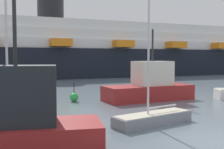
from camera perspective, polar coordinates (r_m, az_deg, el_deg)
ground_plane at (r=13.49m, az=21.93°, el=-12.99°), size 600.00×600.00×0.00m
sailboat_1 at (r=15.84m, az=8.60°, el=-8.76°), size 5.15×2.73×7.94m
sailboat_2 at (r=15.87m, az=-22.30°, el=-8.90°), size 5.31×2.52×8.62m
fishing_boat_2 at (r=11.89m, az=-20.42°, el=-8.91°), size 7.90×3.46×6.15m
fishing_boat_3 at (r=24.57m, az=7.88°, el=-2.43°), size 8.39×3.94×6.29m
channel_buoy_1 at (r=23.67m, az=-7.93°, el=-4.72°), size 0.76×0.76×1.67m
cruise_ship at (r=59.66m, az=4.48°, el=4.70°), size 99.85×21.20×15.76m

